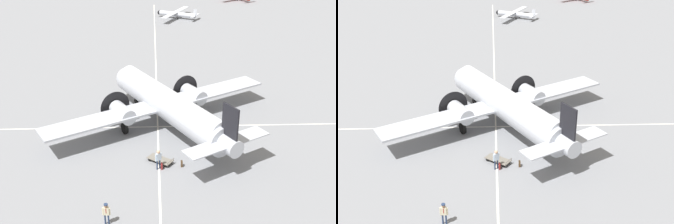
{
  "view_description": "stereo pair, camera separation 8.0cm",
  "coord_description": "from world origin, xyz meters",
  "views": [
    {
      "loc": [
        -37.21,
        1.35,
        19.78
      ],
      "look_at": [
        0.0,
        0.0,
        1.76
      ],
      "focal_mm": 45.0,
      "sensor_mm": 36.0,
      "label": 1
    },
    {
      "loc": [
        -37.21,
        1.27,
        19.78
      ],
      "look_at": [
        0.0,
        0.0,
        1.76
      ],
      "focal_mm": 45.0,
      "sensor_mm": 36.0,
      "label": 2
    }
  ],
  "objects": [
    {
      "name": "baggage_cart",
      "position": [
        -6.33,
        0.9,
        0.28
      ],
      "size": [
        2.14,
        2.4,
        0.56
      ],
      "rotation": [
        0.0,
        0.0,
        0.93
      ],
      "color": "#6B665B",
      "rests_on": "ground_plane"
    },
    {
      "name": "suitcase_near_door",
      "position": [
        -7.02,
        -0.91,
        0.26
      ],
      "size": [
        0.34,
        0.15,
        0.56
      ],
      "color": "#47331E",
      "rests_on": "ground_plane"
    },
    {
      "name": "suitcase_upright_spare",
      "position": [
        -7.3,
        0.8,
        0.24
      ],
      "size": [
        0.45,
        0.14,
        0.52
      ],
      "color": "maroon",
      "rests_on": "ground_plane"
    },
    {
      "name": "light_aircraft_distant",
      "position": [
        46.72,
        -3.36,
        0.88
      ],
      "size": [
        10.77,
        8.43,
        2.17
      ],
      "rotation": [
        0.0,
        0.0,
        1.1
      ],
      "color": "#B7BCC6",
      "rests_on": "ground_plane"
    },
    {
      "name": "apron_line_northsouth",
      "position": [
        0.28,
        0.0,
        0.0
      ],
      "size": [
        0.16,
        120.0,
        0.01
      ],
      "color": "silver",
      "rests_on": "ground_plane"
    },
    {
      "name": "passenger_boarding",
      "position": [
        -7.35,
        1.07,
        1.11
      ],
      "size": [
        0.39,
        0.54,
        1.81
      ],
      "rotation": [
        0.0,
        0.0,
        -1.0
      ],
      "color": "navy",
      "rests_on": "ground_plane"
    },
    {
      "name": "ground_plane",
      "position": [
        0.0,
        0.0,
        0.0
      ],
      "size": [
        300.0,
        300.0,
        0.0
      ],
      "primitive_type": "plane",
      "color": "slate"
    },
    {
      "name": "apron_line_eastwest",
      "position": [
        0.0,
        1.03,
        0.0
      ],
      "size": [
        120.0,
        0.16,
        0.01
      ],
      "color": "silver",
      "rests_on": "ground_plane"
    },
    {
      "name": "crew_foreground",
      "position": [
        -14.09,
        4.75,
        1.07
      ],
      "size": [
        0.3,
        0.58,
        1.71
      ],
      "rotation": [
        0.0,
        0.0,
        1.51
      ],
      "color": "navy",
      "rests_on": "ground_plane"
    },
    {
      "name": "airliner_main",
      "position": [
        0.38,
        0.22,
        2.61
      ],
      "size": [
        19.2,
        22.66,
        6.05
      ],
      "rotation": [
        0.0,
        0.0,
        0.53
      ],
      "color": "#ADB2BC",
      "rests_on": "ground_plane"
    }
  ]
}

